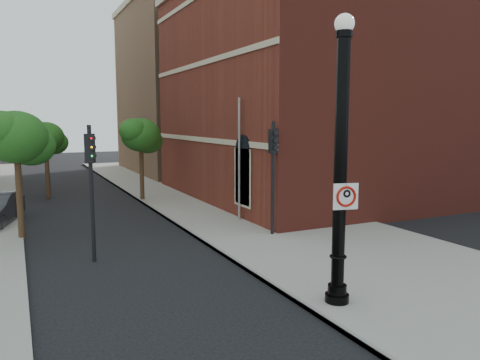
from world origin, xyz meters
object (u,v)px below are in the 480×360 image
no_parking_sign (346,196)px  traffic_signal_left (91,171)px  lamppost (340,177)px  traffic_signal_right (273,160)px

no_parking_sign → traffic_signal_left: traffic_signal_left is taller
lamppost → traffic_signal_right: bearing=73.5°
traffic_signal_right → traffic_signal_left: bearing=-173.6°
no_parking_sign → traffic_signal_left: size_ratio=0.14×
traffic_signal_left → traffic_signal_right: size_ratio=0.98×
traffic_signal_left → traffic_signal_right: bearing=27.3°
traffic_signal_right → no_parking_sign: bearing=-101.8°
traffic_signal_left → traffic_signal_right: (6.77, 0.29, 0.07)m
lamppost → no_parking_sign: lamppost is taller
lamppost → no_parking_sign: 0.48m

